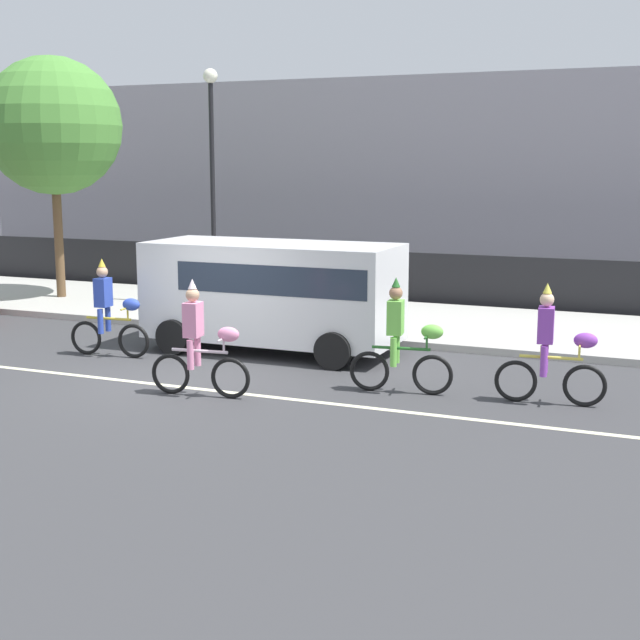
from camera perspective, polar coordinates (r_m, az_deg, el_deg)
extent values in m
plane|color=#38383A|center=(15.82, -8.76, -3.76)|extent=(80.00, 80.00, 0.00)
cube|color=beige|center=(15.41, -9.73, -4.15)|extent=(36.00, 0.14, 0.01)
cube|color=#ADAAA3|center=(21.50, 0.26, 0.25)|extent=(60.00, 5.00, 0.15)
cube|color=black|center=(24.08, 2.89, 2.81)|extent=(40.00, 0.08, 1.40)
cube|color=#99939E|center=(32.87, 3.73, 9.11)|extent=(28.00, 8.00, 6.38)
torus|color=black|center=(17.60, -11.85, -1.32)|extent=(0.67, 0.13, 0.67)
torus|color=black|center=(18.13, -14.74, -1.11)|extent=(0.67, 0.13, 0.67)
cylinder|color=gold|center=(17.79, -13.37, 0.09)|extent=(0.97, 0.14, 0.05)
cylinder|color=gold|center=(17.85, -13.80, 0.40)|extent=(0.04, 0.04, 0.18)
cylinder|color=gold|center=(17.56, -12.21, 0.39)|extent=(0.04, 0.04, 0.23)
cylinder|color=gold|center=(17.54, -12.22, 0.76)|extent=(0.08, 0.50, 0.03)
ellipsoid|color=#2D47B2|center=(17.49, -11.99, 0.98)|extent=(0.38, 0.23, 0.24)
cube|color=#2D47B2|center=(17.76, -13.72, 1.73)|extent=(0.27, 0.34, 0.56)
sphere|color=tan|center=(17.71, -13.77, 3.01)|extent=(0.22, 0.22, 0.22)
cone|color=gold|center=(17.69, -13.79, 3.59)|extent=(0.14, 0.14, 0.16)
cylinder|color=#2D47B2|center=(17.73, -13.87, -0.09)|extent=(0.11, 0.11, 0.48)
cylinder|color=#2D47B2|center=(17.96, -13.41, 0.06)|extent=(0.11, 0.11, 0.48)
torus|color=black|center=(14.38, -5.75, -3.72)|extent=(0.67, 0.15, 0.67)
torus|color=black|center=(14.80, -9.54, -3.42)|extent=(0.67, 0.15, 0.67)
cylinder|color=silver|center=(14.49, -7.71, -1.97)|extent=(0.97, 0.16, 0.05)
cylinder|color=silver|center=(14.53, -8.26, -1.59)|extent=(0.04, 0.04, 0.18)
cylinder|color=silver|center=(14.30, -6.18, -1.63)|extent=(0.04, 0.04, 0.23)
cylinder|color=silver|center=(14.28, -6.19, -1.18)|extent=(0.09, 0.50, 0.03)
ellipsoid|color=pink|center=(14.24, -5.88, -0.92)|extent=(0.38, 0.24, 0.24)
cube|color=pink|center=(14.43, -8.12, 0.03)|extent=(0.28, 0.35, 0.56)
sphere|color=tan|center=(14.37, -8.16, 1.60)|extent=(0.22, 0.22, 0.22)
cone|color=silver|center=(14.34, -8.18, 2.31)|extent=(0.14, 0.14, 0.16)
cylinder|color=pink|center=(14.41, -8.30, -2.22)|extent=(0.11, 0.11, 0.48)
cylinder|color=pink|center=(14.66, -7.85, -1.99)|extent=(0.11, 0.11, 0.48)
torus|color=black|center=(14.64, 7.21, -3.51)|extent=(0.67, 0.16, 0.67)
torus|color=black|center=(14.81, 3.18, -3.28)|extent=(0.67, 0.16, 0.67)
cylinder|color=#266626|center=(14.62, 5.21, -1.81)|extent=(0.96, 0.18, 0.05)
cylinder|color=#266626|center=(14.63, 4.64, -1.44)|extent=(0.04, 0.04, 0.18)
cylinder|color=#266626|center=(14.53, 6.85, -1.45)|extent=(0.04, 0.04, 0.23)
cylinder|color=#266626|center=(14.51, 6.86, -1.01)|extent=(0.10, 0.50, 0.03)
ellipsoid|color=#72CC4C|center=(14.49, 7.19, -0.75)|extent=(0.38, 0.25, 0.24)
cube|color=#72CC4C|center=(14.54, 4.85, 0.17)|extent=(0.28, 0.35, 0.56)
sphere|color=#9E7051|center=(14.48, 4.88, 1.73)|extent=(0.22, 0.22, 0.22)
cone|color=#266626|center=(14.45, 4.89, 2.44)|extent=(0.14, 0.14, 0.16)
cylinder|color=#72CC4C|center=(14.51, 4.73, -2.06)|extent=(0.11, 0.11, 0.48)
cylinder|color=#72CC4C|center=(14.78, 4.92, -1.84)|extent=(0.11, 0.11, 0.48)
torus|color=black|center=(14.43, 16.58, -4.05)|extent=(0.67, 0.14, 0.67)
torus|color=black|center=(14.46, 12.41, -3.83)|extent=(0.67, 0.14, 0.67)
cylinder|color=#E5D84C|center=(14.34, 14.57, -2.34)|extent=(0.97, 0.15, 0.05)
cylinder|color=#E5D84C|center=(14.33, 13.98, -1.95)|extent=(0.04, 0.04, 0.18)
cylinder|color=#E5D84C|center=(14.31, 16.27, -1.97)|extent=(0.04, 0.04, 0.23)
cylinder|color=#E5D84C|center=(14.29, 16.29, -1.52)|extent=(0.08, 0.50, 0.03)
ellipsoid|color=purple|center=(14.28, 16.64, -1.26)|extent=(0.38, 0.24, 0.24)
cube|color=purple|center=(14.25, 14.26, -0.31)|extent=(0.27, 0.34, 0.56)
sphere|color=beige|center=(14.18, 14.33, 1.28)|extent=(0.22, 0.22, 0.22)
cone|color=#E5D84C|center=(14.16, 14.36, 2.00)|extent=(0.14, 0.14, 0.16)
cylinder|color=purple|center=(14.22, 14.13, -2.59)|extent=(0.11, 0.11, 0.48)
cylinder|color=purple|center=(14.49, 14.19, -2.36)|extent=(0.11, 0.11, 0.48)
cube|color=white|center=(17.70, -3.05, 1.88)|extent=(5.00, 2.00, 1.90)
cube|color=#283342|center=(17.49, -1.88, 2.95)|extent=(3.90, 2.02, 0.56)
cylinder|color=black|center=(16.28, 0.85, -1.98)|extent=(0.70, 0.22, 0.70)
cylinder|color=black|center=(18.12, 3.20, -0.75)|extent=(0.70, 0.22, 0.70)
cylinder|color=black|center=(17.80, -9.36, -1.07)|extent=(0.70, 0.22, 0.70)
cylinder|color=black|center=(19.49, -6.26, -0.02)|extent=(0.70, 0.22, 0.70)
cylinder|color=black|center=(22.75, -6.87, 7.88)|extent=(0.12, 0.12, 5.50)
sphere|color=#EAEACC|center=(22.83, -7.03, 15.25)|extent=(0.36, 0.36, 0.36)
cylinder|color=brown|center=(24.93, -16.39, 5.17)|extent=(0.24, 0.24, 3.27)
sphere|color=#4C8C38|center=(24.87, -16.73, 11.82)|extent=(3.60, 3.60, 3.60)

